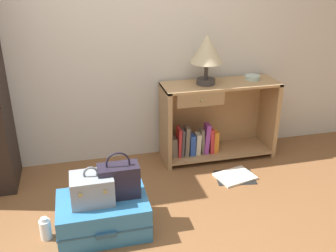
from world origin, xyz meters
TOP-DOWN VIEW (x-y plane):
  - back_wall at (0.00, 1.50)m, footprint 6.40×0.10m
  - bookshelf at (0.93, 1.26)m, footprint 1.09×0.38m
  - table_lamp at (0.83, 1.24)m, footprint 0.29×0.29m
  - bowl at (1.31, 1.27)m, footprint 0.14×0.14m
  - suitcase_large at (-0.22, 0.35)m, footprint 0.64×0.46m
  - train_case at (-0.28, 0.35)m, footprint 0.29×0.23m
  - handbag at (-0.09, 0.37)m, footprint 0.29×0.15m
  - bottle at (-0.62, 0.36)m, footprint 0.08×0.08m
  - open_book_on_floor at (0.99, 0.80)m, footprint 0.38×0.32m

SIDE VIEW (x-z plane):
  - open_book_on_floor at x=0.99m, z-range 0.00..0.02m
  - bottle at x=-0.62m, z-range -0.01..0.16m
  - suitcase_large at x=-0.22m, z-range 0.00..0.26m
  - train_case at x=-0.28m, z-range 0.23..0.50m
  - bookshelf at x=0.93m, z-range -0.01..0.74m
  - handbag at x=-0.09m, z-range 0.21..0.56m
  - bowl at x=1.31m, z-range 0.75..0.79m
  - table_lamp at x=0.83m, z-range 0.83..1.28m
  - back_wall at x=0.00m, z-range 0.00..2.60m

